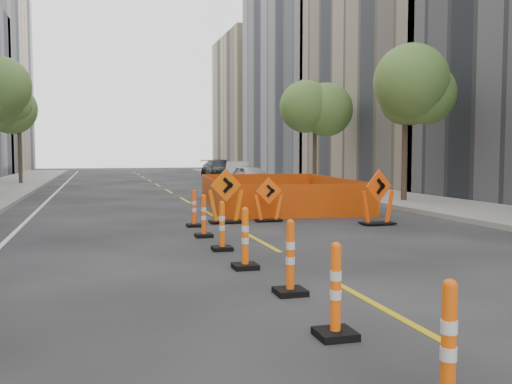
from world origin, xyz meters
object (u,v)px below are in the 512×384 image
object	(u,v)px
channelizer_4	(222,226)
chevron_sign_right	(378,197)
channelizer_2	(290,257)
parked_car_near	(250,176)
channelizer_3	(245,238)
chevron_sign_center	(269,200)
chevron_sign_left	(226,196)
parked_car_mid	(238,172)
parked_car_far	(220,169)
channelizer_5	(204,216)
channelizer_6	(194,208)
channelizer_0	(449,347)
channelizer_1	(336,290)

from	to	relation	value
channelizer_4	chevron_sign_right	bearing A→B (deg)	29.81
channelizer_2	parked_car_near	distance (m)	25.71
channelizer_2	chevron_sign_right	distance (m)	8.67
channelizer_3	chevron_sign_center	size ratio (longest dim) A/B	0.84
chevron_sign_left	parked_car_mid	world-z (taller)	chevron_sign_left
parked_car_near	parked_car_far	size ratio (longest dim) A/B	0.75
channelizer_5	channelizer_6	xyz separation A→B (m)	(0.09, 2.00, -0.01)
channelizer_2	channelizer_5	world-z (taller)	channelizer_2
chevron_sign_left	channelizer_2	bearing A→B (deg)	-106.99
channelizer_2	channelizer_3	bearing A→B (deg)	94.95
channelizer_5	chevron_sign_right	size ratio (longest dim) A/B	0.66
chevron_sign_center	parked_car_near	distance (m)	16.79
parked_car_mid	chevron_sign_left	bearing A→B (deg)	-88.64
channelizer_0	parked_car_far	xyz separation A→B (m)	(6.71, 40.68, 0.21)
channelizer_5	parked_car_near	size ratio (longest dim) A/B	0.27
channelizer_5	chevron_sign_center	size ratio (longest dim) A/B	0.79
channelizer_1	channelizer_3	world-z (taller)	channelizer_3
chevron_sign_left	parked_car_near	bearing A→B (deg)	61.83
channelizer_2	parked_car_far	size ratio (longest dim) A/B	0.21
channelizer_0	chevron_sign_center	xyz separation A→B (m)	(2.31, 12.63, 0.12)
channelizer_5	parked_car_mid	bearing A→B (deg)	74.31
chevron_sign_center	channelizer_6	bearing A→B (deg)	-166.54
parked_car_mid	channelizer_6	bearing A→B (deg)	-90.82
parked_car_far	channelizer_1	bearing A→B (deg)	-104.28
channelizer_1	channelizer_3	bearing A→B (deg)	90.39
chevron_sign_right	channelizer_4	bearing A→B (deg)	-167.21
channelizer_4	chevron_sign_right	xyz separation A→B (m)	(5.26, 3.01, 0.27)
channelizer_2	chevron_sign_center	distance (m)	8.92
parked_car_mid	parked_car_far	xyz separation A→B (m)	(0.19, 6.91, 0.03)
channelizer_6	chevron_sign_right	bearing A→B (deg)	-10.77
parked_car_far	parked_car_mid	bearing A→B (deg)	-95.89
channelizer_4	chevron_sign_right	distance (m)	6.06
channelizer_0	parked_car_mid	bearing A→B (deg)	79.08
chevron_sign_left	channelizer_5	bearing A→B (deg)	-124.56
channelizer_1	parked_car_near	xyz separation A→B (m)	(6.19, 26.99, 0.12)
channelizer_0	parked_car_near	world-z (taller)	parked_car_near
channelizer_1	channelizer_4	bearing A→B (deg)	90.24
chevron_sign_center	parked_car_near	size ratio (longest dim) A/B	0.34
channelizer_3	parked_car_mid	xyz separation A→B (m)	(6.64, 27.77, 0.17)
channelizer_5	parked_car_mid	world-z (taller)	parked_car_mid
channelizer_3	parked_car_near	distance (m)	23.81
channelizer_4	channelizer_3	bearing A→B (deg)	-90.06
channelizer_1	channelizer_3	xyz separation A→B (m)	(-0.03, 4.00, 0.01)
channelizer_0	chevron_sign_right	distance (m)	12.15
channelizer_4	chevron_sign_center	xyz separation A→B (m)	(2.43, 4.62, 0.14)
channelizer_4	channelizer_5	size ratio (longest dim) A/B	1.00
parked_car_mid	channelizer_5	bearing A→B (deg)	-89.67
channelizer_4	chevron_sign_center	bearing A→B (deg)	62.23
channelizer_0	parked_car_far	distance (m)	41.23
channelizer_3	parked_car_near	bearing A→B (deg)	74.86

